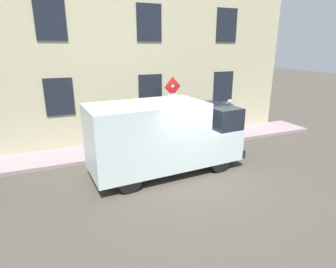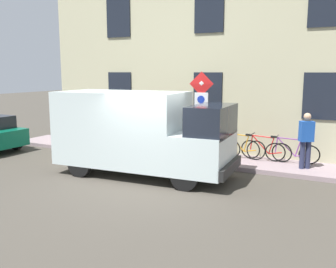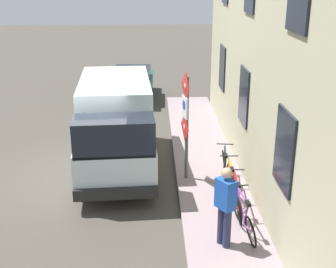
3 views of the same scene
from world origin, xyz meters
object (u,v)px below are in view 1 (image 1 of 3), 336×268
Objects in this scene: delivery_van at (163,136)px; pedestrian at (229,116)px; sign_post_stacked at (172,105)px; bicycle_purple at (215,125)px; bicycle_orange at (184,129)px; bicycle_red at (200,127)px; bicycle_black at (168,131)px.

pedestrian is (2.49, -4.39, -0.26)m from delivery_van.
bicycle_purple is (1.06, -2.75, -1.42)m from sign_post_stacked.
delivery_van is 3.17× the size of bicycle_purple.
bicycle_orange is at bearing -45.03° from sign_post_stacked.
bicycle_purple is 0.84m from bicycle_red.
bicycle_black is (0.00, 0.84, 0.00)m from bicycle_orange.
bicycle_black is at bearing -11.73° from sign_post_stacked.
pedestrian is (0.59, -3.22, -0.86)m from sign_post_stacked.
pedestrian reaches higher than bicycle_orange.
bicycle_purple is 1.69m from bicycle_orange.
bicycle_orange is 1.00× the size of bicycle_black.
sign_post_stacked is 0.52× the size of delivery_van.
delivery_van reaches higher than bicycle_purple.
bicycle_red and bicycle_orange have the same top height.
pedestrian is at bearing 162.56° from bicycle_red.
bicycle_black is at bearing -130.42° from pedestrian.
sign_post_stacked is 3.28m from bicycle_purple.
delivery_van is at bearing 56.26° from bicycle_orange.
bicycle_purple is at bearing -176.81° from bicycle_orange.
sign_post_stacked reaches higher than bicycle_black.
sign_post_stacked is at bearing 15.12° from bicycle_purple.
bicycle_orange is 0.84m from bicycle_black.
bicycle_orange is (1.06, -1.07, -1.42)m from sign_post_stacked.
delivery_van reaches higher than bicycle_black.
bicycle_orange and bicycle_black have the same top height.
bicycle_red is 0.84m from bicycle_orange.
bicycle_orange is at bearing -6.03° from bicycle_purple.
bicycle_orange is (2.97, -2.24, -0.82)m from delivery_van.
bicycle_purple is 2.53m from bicycle_black.
bicycle_red is at bearing -6.06° from bicycle_purple.
bicycle_black is (0.00, 2.53, 0.00)m from bicycle_purple.
bicycle_black is (1.06, -0.22, -1.42)m from sign_post_stacked.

